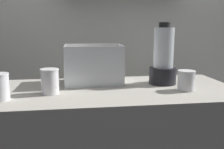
{
  "coord_description": "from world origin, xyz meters",
  "views": [
    {
      "loc": [
        -0.19,
        -1.34,
        1.24
      ],
      "look_at": [
        0.0,
        0.0,
        0.98
      ],
      "focal_mm": 40.23,
      "sensor_mm": 36.0,
      "label": 1
    }
  ],
  "objects_px": {
    "juice_cup_orange_far_left": "(0,89)",
    "juice_cup_pomegranate_left": "(50,83)",
    "juice_cup_pomegranate_middle": "(186,81)",
    "blender_pitcher": "(163,60)",
    "carrot_display_bin": "(92,71)"
  },
  "relations": [
    {
      "from": "blender_pitcher",
      "to": "juice_cup_pomegranate_left",
      "type": "height_order",
      "value": "blender_pitcher"
    },
    {
      "from": "juice_cup_pomegranate_left",
      "to": "juice_cup_pomegranate_middle",
      "type": "bearing_deg",
      "value": -2.75
    },
    {
      "from": "blender_pitcher",
      "to": "carrot_display_bin",
      "type": "bearing_deg",
      "value": 169.31
    },
    {
      "from": "blender_pitcher",
      "to": "juice_cup_pomegranate_middle",
      "type": "bearing_deg",
      "value": -68.0
    },
    {
      "from": "juice_cup_orange_far_left",
      "to": "juice_cup_pomegranate_left",
      "type": "bearing_deg",
      "value": 22.03
    },
    {
      "from": "blender_pitcher",
      "to": "juice_cup_pomegranate_left",
      "type": "bearing_deg",
      "value": -167.74
    },
    {
      "from": "juice_cup_orange_far_left",
      "to": "juice_cup_pomegranate_middle",
      "type": "relative_size",
      "value": 1.17
    },
    {
      "from": "blender_pitcher",
      "to": "juice_cup_pomegranate_left",
      "type": "distance_m",
      "value": 0.67
    },
    {
      "from": "juice_cup_pomegranate_middle",
      "to": "juice_cup_orange_far_left",
      "type": "bearing_deg",
      "value": -176.69
    },
    {
      "from": "juice_cup_pomegranate_left",
      "to": "juice_cup_pomegranate_middle",
      "type": "relative_size",
      "value": 1.19
    },
    {
      "from": "carrot_display_bin",
      "to": "juice_cup_orange_far_left",
      "type": "xyz_separation_m",
      "value": [
        -0.45,
        -0.31,
        -0.01
      ]
    },
    {
      "from": "juice_cup_pomegranate_middle",
      "to": "juice_cup_pomegranate_left",
      "type": "bearing_deg",
      "value": 177.25
    },
    {
      "from": "carrot_display_bin",
      "to": "juice_cup_pomegranate_left",
      "type": "height_order",
      "value": "carrot_display_bin"
    },
    {
      "from": "juice_cup_orange_far_left",
      "to": "juice_cup_pomegranate_middle",
      "type": "height_order",
      "value": "juice_cup_orange_far_left"
    },
    {
      "from": "juice_cup_orange_far_left",
      "to": "juice_cup_pomegranate_left",
      "type": "height_order",
      "value": "juice_cup_pomegranate_left"
    }
  ]
}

